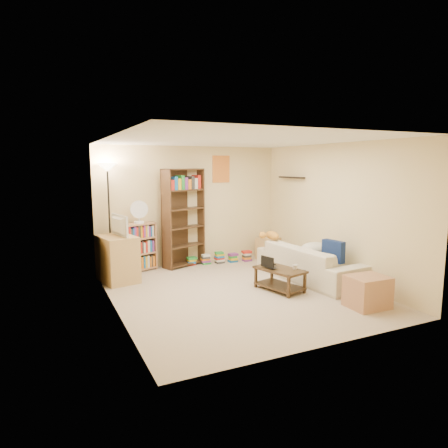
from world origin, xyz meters
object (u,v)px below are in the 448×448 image
Objects in this scene: mug at (295,267)px; tabby_cat at (271,235)px; tv_stand at (117,259)px; television at (116,226)px; coffee_table at (280,277)px; floor_lamp at (108,186)px; laptop at (272,267)px; short_bookshelf at (137,247)px; end_cabinet at (367,292)px; tall_bookshelf at (184,215)px; side_table at (268,248)px; sofa at (310,262)px; desk_fan at (139,212)px.

tabby_cat is at bearing 76.36° from mug.
tv_stand is 1.26× the size of television.
floor_lamp is (-2.41, 2.26, 1.47)m from coffee_table.
laptop is 2.82m from short_bookshelf.
end_cabinet reaches higher than mug.
tall_bookshelf is 1.63m from floor_lamp.
side_table is at bearing 69.47° from mug.
sofa is 20.11× the size of mug.
coffee_table is 0.21m from laptop.
floor_lamp is (-0.02, 0.57, 0.68)m from television.
coffee_table is 2.08× the size of desk_fan.
mug is 3.18m from tv_stand.
end_cabinet is (0.54, -1.09, -0.18)m from mug.
laptop is 0.65× the size of side_table.
tv_stand is 0.41× the size of tall_bookshelf.
sofa is at bearing -52.70° from short_bookshelf.
coffee_table is 1.45m from end_cabinet.
tall_bookshelf is at bearing -81.10° from television.
sofa is 4.46× the size of tabby_cat.
short_bookshelf reaches higher than side_table.
tabby_cat reaches higher than sofa.
side_table is at bearing 48.95° from coffee_table.
desk_fan is (0.54, 0.52, 0.17)m from television.
short_bookshelf is at bearing -52.72° from television.
floor_lamp reaches higher than short_bookshelf.
television reaches higher than coffee_table.
end_cabinet reaches higher than laptop.
tabby_cat is 2.64m from desk_fan.
short_bookshelf is at bearing 50.14° from sofa.
mug is 0.25× the size of desk_fan.
desk_fan is at bearing -58.10° from short_bookshelf.
tabby_cat is 0.54× the size of coffee_table.
sofa is at bearing -30.69° from floor_lamp.
sofa is 3.38× the size of television.
tall_bookshelf is (-0.83, 2.15, 0.69)m from laptop.
floor_lamp reaches higher than end_cabinet.
tall_bookshelf is at bearing 0.00° from floor_lamp.
tall_bookshelf is at bearing 115.14° from end_cabinet.
short_bookshelf reaches higher than mug.
end_cabinet is at bearing -48.13° from floor_lamp.
tv_stand reaches higher than tabby_cat.
tv_stand reaches higher than coffee_table.
laptop is 1.60m from end_cabinet.
tall_bookshelf is 0.95× the size of floor_lamp.
tv_stand reaches higher than sofa.
tv_stand is 0.75m from short_bookshelf.
floor_lamp reaches higher than laptop.
tv_stand is at bearing -102.13° from television.
floor_lamp is at bearing 159.49° from tall_bookshelf.
tall_bookshelf reaches higher than short_bookshelf.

